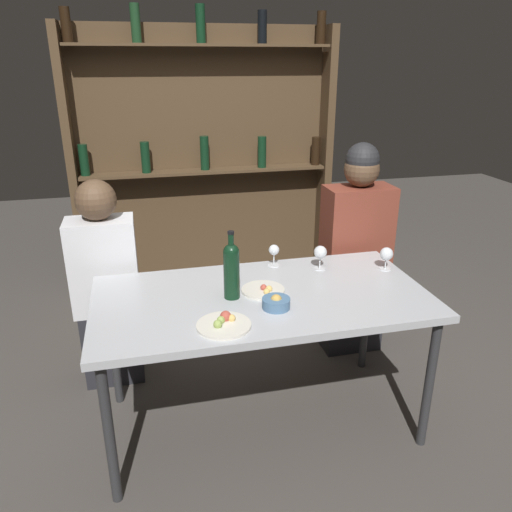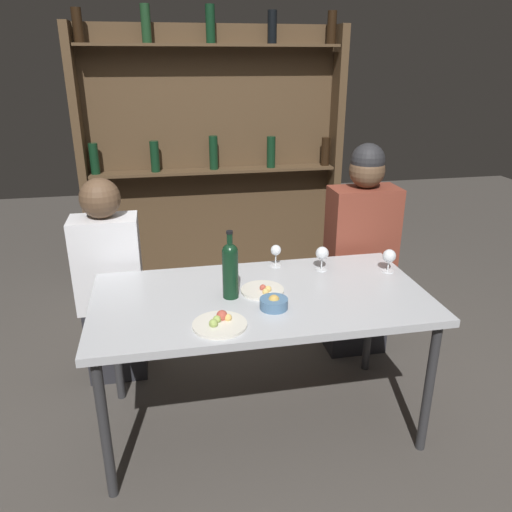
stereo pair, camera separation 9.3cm
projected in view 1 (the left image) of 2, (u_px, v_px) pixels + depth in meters
ground_plane at (261, 420)px, 2.62m from camera, size 10.00×10.00×0.00m
dining_table at (262, 306)px, 2.37m from camera, size 1.57×0.80×0.73m
wine_rack_wall at (204, 154)px, 3.90m from camera, size 2.03×0.21×2.12m
wine_bottle at (231, 268)px, 2.27m from camera, size 0.07×0.07×0.32m
wine_glass_0 at (386, 255)px, 2.60m from camera, size 0.07×0.07×0.12m
wine_glass_1 at (320, 253)px, 2.60m from camera, size 0.07×0.07×0.13m
wine_glass_2 at (274, 251)px, 2.64m from camera, size 0.06×0.06×0.12m
food_plate_0 at (264, 290)px, 2.38m from camera, size 0.21×0.21×0.04m
food_plate_1 at (224, 324)px, 2.07m from camera, size 0.23×0.23×0.05m
snack_bowl at (276, 303)px, 2.21m from camera, size 0.13×0.13×0.06m
seated_person_left at (107, 290)px, 2.77m from camera, size 0.36×0.22×1.19m
seated_person_right at (355, 254)px, 3.07m from camera, size 0.40×0.22×1.33m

